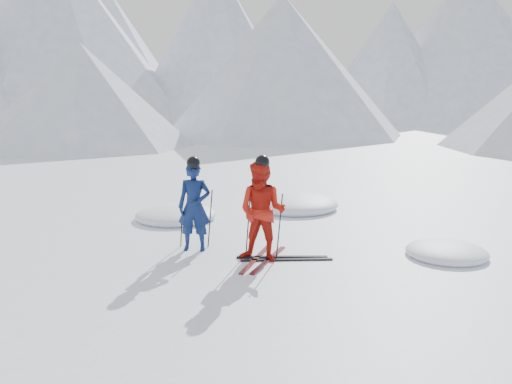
# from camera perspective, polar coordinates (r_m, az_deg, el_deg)

# --- Properties ---
(ground) EXTENTS (160.00, 160.00, 0.00)m
(ground) POSITION_cam_1_polar(r_m,az_deg,el_deg) (10.39, 10.52, -6.79)
(ground) COLOR white
(ground) RESTS_ON ground
(mountain_range) EXTENTS (106.15, 62.94, 15.53)m
(mountain_range) POSITION_cam_1_polar(r_m,az_deg,el_deg) (45.76, 16.62, 15.00)
(mountain_range) COLOR #B2BCD1
(mountain_range) RESTS_ON ground
(skier_blue) EXTENTS (0.66, 0.46, 1.74)m
(skier_blue) POSITION_cam_1_polar(r_m,az_deg,el_deg) (10.53, -6.51, -1.53)
(skier_blue) COLOR #0C1C4A
(skier_blue) RESTS_ON ground
(skier_red) EXTENTS (1.01, 0.85, 1.84)m
(skier_red) POSITION_cam_1_polar(r_m,az_deg,el_deg) (9.81, 0.66, -2.07)
(skier_red) COLOR #B6190E
(skier_red) RESTS_ON ground
(pole_blue_left) EXTENTS (0.12, 0.08, 1.16)m
(pole_blue_left) POSITION_cam_1_polar(r_m,az_deg,el_deg) (10.82, -7.81, -2.81)
(pole_blue_left) COLOR black
(pole_blue_left) RESTS_ON ground
(pole_blue_right) EXTENTS (0.12, 0.07, 1.16)m
(pole_blue_right) POSITION_cam_1_polar(r_m,az_deg,el_deg) (10.77, -4.85, -2.80)
(pole_blue_right) COLOR black
(pole_blue_right) RESTS_ON ground
(pole_red_left) EXTENTS (0.12, 0.10, 1.23)m
(pole_red_left) POSITION_cam_1_polar(r_m,az_deg,el_deg) (10.17, -0.83, -3.38)
(pole_red_left) COLOR black
(pole_red_left) RESTS_ON ground
(pole_red_right) EXTENTS (0.12, 0.09, 1.23)m
(pole_red_right) POSITION_cam_1_polar(r_m,az_deg,el_deg) (10.00, 2.48, -3.65)
(pole_red_right) COLOR black
(pole_red_right) RESTS_ON ground
(ski_worn_left) EXTENTS (0.34, 1.69, 0.03)m
(ski_worn_left) POSITION_cam_1_polar(r_m,az_deg,el_deg) (10.07, -0.03, -7.08)
(ski_worn_left) COLOR black
(ski_worn_left) RESTS_ON ground
(ski_worn_right) EXTENTS (0.46, 1.68, 0.03)m
(ski_worn_right) POSITION_cam_1_polar(r_m,az_deg,el_deg) (10.04, 1.33, -7.14)
(ski_worn_right) COLOR black
(ski_worn_right) RESTS_ON ground
(ski_loose_a) EXTENTS (1.69, 0.36, 0.03)m
(ski_loose_a) POSITION_cam_1_polar(r_m,az_deg,el_deg) (10.21, 2.75, -6.85)
(ski_loose_a) COLOR black
(ski_loose_a) RESTS_ON ground
(ski_loose_b) EXTENTS (1.69, 0.42, 0.03)m
(ski_loose_b) POSITION_cam_1_polar(r_m,az_deg,el_deg) (10.05, 3.24, -7.13)
(ski_loose_b) COLOR black
(ski_loose_b) RESTS_ON ground
(snow_lumps) EXTENTS (9.42, 6.47, 0.51)m
(snow_lumps) POSITION_cam_1_polar(r_m,az_deg,el_deg) (13.12, 3.01, -2.88)
(snow_lumps) COLOR white
(snow_lumps) RESTS_ON ground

